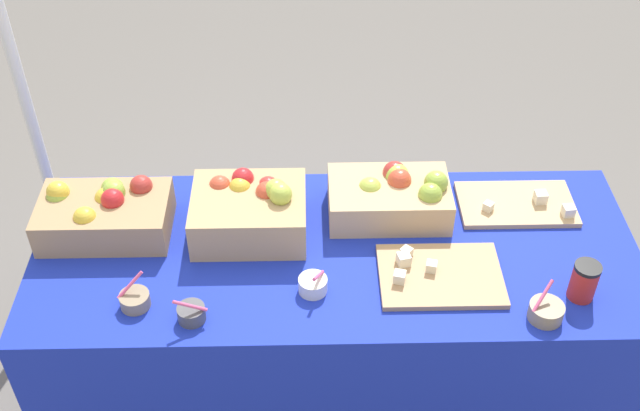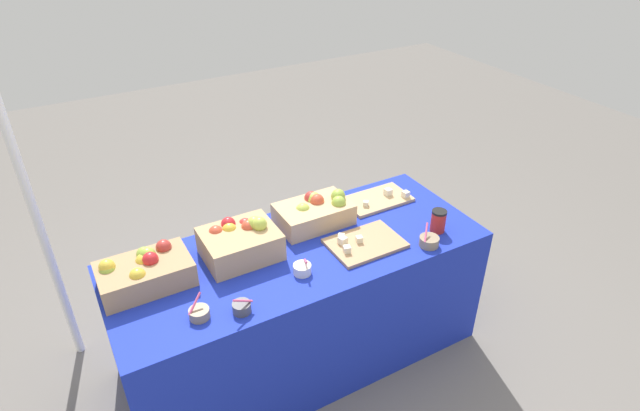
{
  "view_description": "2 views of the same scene",
  "coord_description": "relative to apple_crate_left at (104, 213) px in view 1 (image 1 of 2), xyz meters",
  "views": [
    {
      "loc": [
        -0.09,
        -1.78,
        2.45
      ],
      "look_at": [
        -0.05,
        0.07,
        0.86
      ],
      "focal_mm": 44.13,
      "sensor_mm": 36.0,
      "label": 1
    },
    {
      "loc": [
        -0.95,
        -1.9,
        2.31
      ],
      "look_at": [
        0.16,
        0.07,
        0.91
      ],
      "focal_mm": 29.48,
      "sensor_mm": 36.0,
      "label": 2
    }
  ],
  "objects": [
    {
      "name": "cutting_board_back",
      "position": [
        1.34,
        0.08,
        -0.06
      ],
      "size": [
        0.38,
        0.23,
        0.06
      ],
      "color": "tan",
      "rests_on": "table"
    },
    {
      "name": "sample_bowl_extra",
      "position": [
        1.32,
        -0.4,
        -0.05
      ],
      "size": [
        0.1,
        0.1,
        0.11
      ],
      "color": "gray",
      "rests_on": "table"
    },
    {
      "name": "sample_bowl_mid",
      "position": [
        0.31,
        -0.39,
        -0.05
      ],
      "size": [
        0.09,
        0.08,
        0.1
      ],
      "color": "#4C4C51",
      "rests_on": "table"
    },
    {
      "name": "coffee_cup",
      "position": [
        1.44,
        -0.32,
        -0.01
      ],
      "size": [
        0.08,
        0.08,
        0.12
      ],
      "color": "red",
      "rests_on": "table"
    },
    {
      "name": "table",
      "position": [
        0.73,
        -0.11,
        -0.44
      ],
      "size": [
        1.9,
        0.76,
        0.74
      ],
      "primitive_type": "cube",
      "color": "#192DB7",
      "rests_on": "ground_plane"
    },
    {
      "name": "cutting_board_front",
      "position": [
        1.03,
        -0.24,
        -0.06
      ],
      "size": [
        0.37,
        0.26,
        0.06
      ],
      "color": "tan",
      "rests_on": "table"
    },
    {
      "name": "apple_crate_right",
      "position": [
        0.92,
        0.07,
        -0.0
      ],
      "size": [
        0.39,
        0.25,
        0.17
      ],
      "color": "tan",
      "rests_on": "table"
    },
    {
      "name": "apple_crate_middle",
      "position": [
        0.46,
        -0.01,
        0.01
      ],
      "size": [
        0.36,
        0.29,
        0.2
      ],
      "color": "tan",
      "rests_on": "table"
    },
    {
      "name": "tent_pole",
      "position": [
        -0.37,
        0.54,
        0.3
      ],
      "size": [
        0.04,
        0.04,
        2.21
      ],
      "primitive_type": "cylinder",
      "color": "white",
      "rests_on": "ground_plane"
    },
    {
      "name": "apple_crate_left",
      "position": [
        0.0,
        0.0,
        0.0
      ],
      "size": [
        0.41,
        0.25,
        0.17
      ],
      "color": "tan",
      "rests_on": "table"
    },
    {
      "name": "sample_bowl_near",
      "position": [
        0.14,
        -0.33,
        -0.05
      ],
      "size": [
        0.09,
        0.09,
        0.1
      ],
      "color": "gray",
      "rests_on": "table"
    },
    {
      "name": "sample_bowl_far",
      "position": [
        0.66,
        -0.28,
        -0.05
      ],
      "size": [
        0.09,
        0.09,
        0.09
      ],
      "color": "silver",
      "rests_on": "table"
    },
    {
      "name": "ground_plane",
      "position": [
        0.73,
        -0.11,
        -0.81
      ],
      "size": [
        10.0,
        10.0,
        0.0
      ],
      "primitive_type": "plane",
      "color": "slate"
    }
  ]
}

